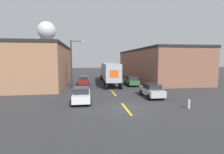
{
  "coord_description": "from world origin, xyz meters",
  "views": [
    {
      "loc": [
        -3.53,
        -15.24,
        4.49
      ],
      "look_at": [
        0.27,
        10.79,
        1.84
      ],
      "focal_mm": 28.0,
      "sensor_mm": 36.0,
      "label": 1
    }
  ],
  "objects_px": {
    "parked_car_left_far": "(84,80)",
    "fire_hydrant": "(189,104)",
    "water_tower": "(47,31)",
    "parked_car_left_near": "(82,95)",
    "parked_car_right_near": "(152,90)",
    "street_lamp": "(73,60)",
    "parked_car_right_mid": "(131,81)",
    "semi_truck": "(109,71)"
  },
  "relations": [
    {
      "from": "parked_car_right_mid",
      "to": "parked_car_left_far",
      "type": "height_order",
      "value": "same"
    },
    {
      "from": "parked_car_right_mid",
      "to": "street_lamp",
      "type": "relative_size",
      "value": 0.58
    },
    {
      "from": "parked_car_left_near",
      "to": "parked_car_right_near",
      "type": "height_order",
      "value": "same"
    },
    {
      "from": "parked_car_left_far",
      "to": "fire_hydrant",
      "type": "xyz_separation_m",
      "value": [
        9.81,
        -16.17,
        -0.4
      ]
    },
    {
      "from": "parked_car_left_near",
      "to": "water_tower",
      "type": "bearing_deg",
      "value": 105.78
    },
    {
      "from": "parked_car_right_near",
      "to": "parked_car_left_far",
      "type": "relative_size",
      "value": 1.0
    },
    {
      "from": "semi_truck",
      "to": "parked_car_right_near",
      "type": "distance_m",
      "value": 13.43
    },
    {
      "from": "semi_truck",
      "to": "parked_car_left_far",
      "type": "height_order",
      "value": "semi_truck"
    },
    {
      "from": "water_tower",
      "to": "parked_car_left_near",
      "type": "bearing_deg",
      "value": -74.22
    },
    {
      "from": "parked_car_left_near",
      "to": "water_tower",
      "type": "distance_m",
      "value": 48.81
    },
    {
      "from": "parked_car_right_near",
      "to": "water_tower",
      "type": "height_order",
      "value": "water_tower"
    },
    {
      "from": "parked_car_right_near",
      "to": "street_lamp",
      "type": "xyz_separation_m",
      "value": [
        -9.75,
        8.89,
        3.52
      ]
    },
    {
      "from": "parked_car_right_near",
      "to": "water_tower",
      "type": "xyz_separation_m",
      "value": [
        -20.96,
        43.75,
        13.31
      ]
    },
    {
      "from": "parked_car_right_near",
      "to": "parked_car_left_far",
      "type": "distance_m",
      "value": 13.77
    },
    {
      "from": "parked_car_left_far",
      "to": "water_tower",
      "type": "xyz_separation_m",
      "value": [
        -12.77,
        32.67,
        13.31
      ]
    },
    {
      "from": "street_lamp",
      "to": "semi_truck",
      "type": "bearing_deg",
      "value": 32.44
    },
    {
      "from": "parked_car_right_mid",
      "to": "parked_car_right_near",
      "type": "height_order",
      "value": "same"
    },
    {
      "from": "semi_truck",
      "to": "fire_hydrant",
      "type": "bearing_deg",
      "value": -72.34
    },
    {
      "from": "semi_truck",
      "to": "parked_car_left_far",
      "type": "relative_size",
      "value": 3.62
    },
    {
      "from": "street_lamp",
      "to": "parked_car_left_far",
      "type": "bearing_deg",
      "value": 54.51
    },
    {
      "from": "parked_car_right_near",
      "to": "semi_truck",
      "type": "bearing_deg",
      "value": 104.94
    },
    {
      "from": "parked_car_left_far",
      "to": "street_lamp",
      "type": "distance_m",
      "value": 4.43
    },
    {
      "from": "parked_car_left_far",
      "to": "fire_hydrant",
      "type": "bearing_deg",
      "value": -58.74
    },
    {
      "from": "semi_truck",
      "to": "street_lamp",
      "type": "height_order",
      "value": "street_lamp"
    },
    {
      "from": "parked_car_left_near",
      "to": "water_tower",
      "type": "height_order",
      "value": "water_tower"
    },
    {
      "from": "parked_car_left_near",
      "to": "parked_car_right_near",
      "type": "relative_size",
      "value": 1.0
    },
    {
      "from": "parked_car_left_near",
      "to": "fire_hydrant",
      "type": "height_order",
      "value": "parked_car_left_near"
    },
    {
      "from": "parked_car_right_mid",
      "to": "parked_car_right_near",
      "type": "distance_m",
      "value": 9.47
    },
    {
      "from": "parked_car_left_near",
      "to": "street_lamp",
      "type": "relative_size",
      "value": 0.58
    },
    {
      "from": "semi_truck",
      "to": "fire_hydrant",
      "type": "height_order",
      "value": "semi_truck"
    },
    {
      "from": "parked_car_right_mid",
      "to": "street_lamp",
      "type": "height_order",
      "value": "street_lamp"
    },
    {
      "from": "parked_car_right_mid",
      "to": "water_tower",
      "type": "height_order",
      "value": "water_tower"
    },
    {
      "from": "parked_car_right_mid",
      "to": "fire_hydrant",
      "type": "bearing_deg",
      "value": -83.63
    },
    {
      "from": "parked_car_right_mid",
      "to": "street_lamp",
      "type": "bearing_deg",
      "value": -176.6
    },
    {
      "from": "parked_car_right_near",
      "to": "parked_car_left_far",
      "type": "height_order",
      "value": "same"
    },
    {
      "from": "parked_car_right_mid",
      "to": "parked_car_right_near",
      "type": "relative_size",
      "value": 1.0
    },
    {
      "from": "parked_car_left_near",
      "to": "parked_car_right_mid",
      "type": "distance_m",
      "value": 13.64
    },
    {
      "from": "parked_car_left_far",
      "to": "street_lamp",
      "type": "relative_size",
      "value": 0.58
    },
    {
      "from": "semi_truck",
      "to": "fire_hydrant",
      "type": "xyz_separation_m",
      "value": [
        5.07,
        -17.99,
        -1.86
      ]
    },
    {
      "from": "parked_car_left_near",
      "to": "parked_car_right_mid",
      "type": "height_order",
      "value": "same"
    },
    {
      "from": "semi_truck",
      "to": "water_tower",
      "type": "distance_m",
      "value": 37.41
    },
    {
      "from": "parked_car_right_mid",
      "to": "parked_car_left_far",
      "type": "bearing_deg",
      "value": 168.89
    }
  ]
}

